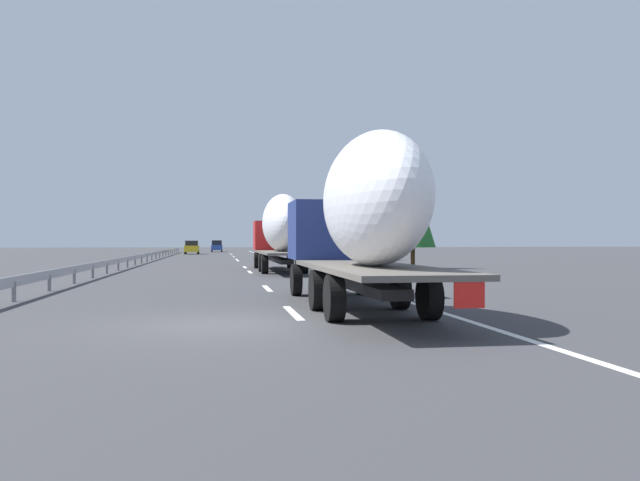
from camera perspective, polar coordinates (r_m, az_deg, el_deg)
name	(u,v)px	position (r m, az deg, el deg)	size (l,w,h in m)	color
ground_plane	(218,263)	(54.07, -8.99, -1.94)	(260.00, 260.00, 0.00)	#38383A
lane_stripe_0	(293,313)	(16.25, -2.40, -6.38)	(3.20, 0.20, 0.01)	white
lane_stripe_1	(267,288)	(24.58, -4.68, -4.22)	(3.20, 0.20, 0.01)	white
lane_stripe_2	(250,272)	(37.60, -6.21, -2.77)	(3.20, 0.20, 0.01)	white
lane_stripe_3	(245,267)	(44.34, -6.64, -2.35)	(3.20, 0.20, 0.01)	white
lane_stripe_4	(238,261)	(59.22, -7.25, -1.77)	(3.20, 0.20, 0.01)	white
lane_stripe_5	(236,259)	(63.42, -7.37, -1.66)	(3.20, 0.20, 0.01)	white
lane_stripe_6	(234,257)	(74.05, -7.62, -1.42)	(3.20, 0.20, 0.01)	white
lane_stripe_7	(232,255)	(84.62, -7.80, -1.25)	(3.20, 0.20, 0.01)	white
lane_stripe_8	(230,253)	(94.18, -7.93, -1.13)	(3.20, 0.20, 0.01)	white
edge_line_right	(279,260)	(59.33, -3.67, -1.77)	(110.00, 0.20, 0.01)	white
truck_lead	(280,228)	(38.02, -3.52, 1.07)	(13.81, 2.55, 4.46)	#B21919
truck_trailing	(361,216)	(16.72, 3.64, 2.20)	(12.83, 2.55, 4.37)	navy
car_yellow_coupe	(192,247)	(89.54, -11.23, -0.59)	(4.24, 1.92, 1.84)	gold
car_blue_sedan	(217,246)	(106.37, -9.08, -0.49)	(4.04, 1.81, 1.89)	#28479E
road_sign	(290,237)	(61.10, -2.70, 0.34)	(0.10, 0.90, 3.18)	gray
tree_0	(364,227)	(59.89, 3.90, 1.20)	(3.82, 3.82, 4.98)	#472D19
tree_1	(315,226)	(82.17, -0.43, 1.32)	(2.72, 2.72, 6.21)	#472D19
tree_2	(413,210)	(42.82, 8.18, 2.67)	(2.99, 2.99, 6.27)	#472D19
tree_3	(339,226)	(63.43, 1.73, 1.32)	(3.99, 3.99, 5.22)	#472D19
guardrail_median	(147,255)	(57.36, -15.00, -1.25)	(94.00, 0.10, 0.76)	#9EA0A5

